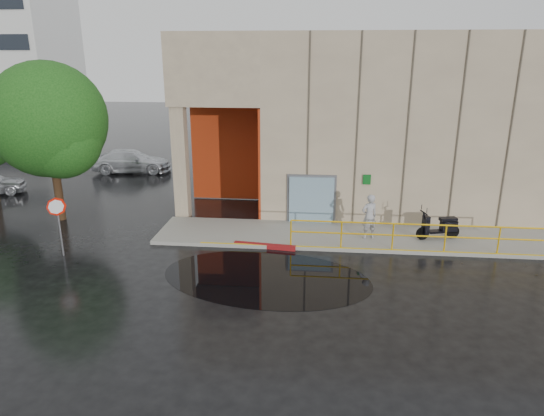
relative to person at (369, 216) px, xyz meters
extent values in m
plane|color=black|center=(-2.50, -4.21, -1.05)|extent=(120.00, 120.00, 0.00)
cube|color=gray|center=(1.50, 0.29, -0.97)|extent=(20.00, 3.00, 0.15)
cube|color=gray|center=(3.50, 6.79, 2.95)|extent=(16.00, 10.00, 8.00)
cube|color=gray|center=(-6.50, 6.79, 5.45)|extent=(4.00, 10.00, 3.00)
cube|color=gray|center=(-8.10, 2.19, 1.45)|extent=(0.60, 0.60, 5.00)
cube|color=#AD300F|center=(-6.50, 5.29, 1.45)|extent=(3.80, 0.15, 4.90)
cube|color=#AD300F|center=(-4.55, 3.54, 1.45)|extent=(0.10, 3.50, 4.90)
cube|color=#829EB1|center=(-2.30, 1.67, 0.10)|extent=(1.90, 0.10, 2.00)
cube|color=slate|center=(-2.30, 1.75, 0.10)|extent=(2.10, 0.06, 2.20)
cube|color=#0B5318|center=(0.00, 1.73, 1.05)|extent=(0.32, 0.04, 0.42)
cylinder|color=#E6AC0C|center=(1.75, -1.06, 0.10)|extent=(9.50, 0.06, 0.06)
cylinder|color=#E6AC0C|center=(1.75, -1.06, -0.35)|extent=(9.50, 0.06, 0.06)
imported|color=#A1A0A5|center=(0.00, 0.00, 0.00)|extent=(0.77, 0.65, 1.80)
cylinder|color=black|center=(2.11, 0.03, -0.64)|extent=(0.52, 0.23, 0.51)
cylinder|color=black|center=(3.34, 0.36, -0.64)|extent=(0.52, 0.23, 0.51)
cylinder|color=slate|center=(-11.34, -2.56, -0.07)|extent=(0.06, 0.06, 1.95)
cylinder|color=red|center=(-11.34, -2.59, 0.86)|extent=(0.57, 0.43, 0.68)
cylinder|color=white|center=(-11.34, -2.61, 0.86)|extent=(0.43, 0.33, 0.53)
cube|color=maroon|center=(-4.00, -1.11, -0.96)|extent=(2.41, 0.45, 0.18)
cube|color=black|center=(-3.67, -3.64, -1.05)|extent=(7.62, 5.33, 0.01)
imported|color=silver|center=(-13.76, 10.51, -0.34)|extent=(5.05, 2.51, 1.41)
cylinder|color=black|center=(-13.51, 1.38, 0.45)|extent=(0.36, 0.36, 2.99)
sphere|color=#1A5A1D|center=(-13.51, 1.38, 3.42)|extent=(4.90, 4.90, 4.90)
sphere|color=#1A5A1D|center=(-12.92, 1.11, 2.68)|extent=(3.43, 3.43, 3.43)
camera|label=1|loc=(-2.00, -18.26, 6.09)|focal=32.00mm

